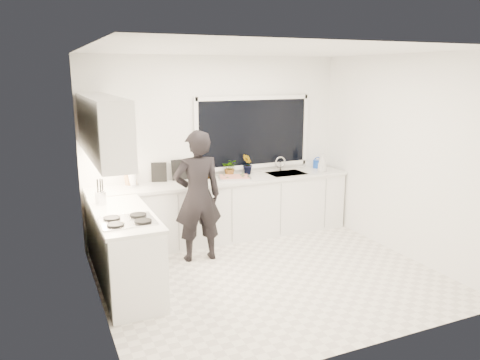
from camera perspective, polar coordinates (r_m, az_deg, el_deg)
name	(u,v)px	position (r m, az deg, el deg)	size (l,w,h in m)	color
floor	(268,276)	(5.94, 3.49, -11.58)	(4.00, 3.50, 0.02)	beige
wall_back	(216,147)	(7.10, -2.92, 3.99)	(4.00, 0.02, 2.70)	white
wall_left	(93,185)	(4.94, -17.48, -0.61)	(0.02, 3.50, 2.70)	white
wall_right	(402,157)	(6.68, 19.18, 2.71)	(0.02, 3.50, 2.70)	white
ceiling	(272,49)	(5.41, 3.90, 15.62)	(4.00, 3.50, 0.02)	white
window	(253,132)	(7.27, 1.60, 5.81)	(1.80, 0.02, 1.00)	black
base_cabinets_back	(224,210)	(7.02, -1.92, -3.73)	(3.92, 0.58, 0.88)	white
base_cabinets_left	(126,253)	(5.58, -13.77, -8.61)	(0.58, 1.60, 0.88)	white
countertop_back	(224,181)	(6.89, -1.91, -0.08)	(3.94, 0.62, 0.04)	silver
countertop_left	(123,214)	(5.43, -14.03, -4.09)	(0.62, 1.60, 0.04)	silver
upper_cabinets	(102,127)	(5.57, -16.44, 6.18)	(0.34, 2.10, 0.70)	white
sink	(286,176)	(7.36, 5.66, 0.46)	(0.58, 0.42, 0.14)	silver
faucet	(280,164)	(7.49, 4.93, 1.96)	(0.03, 0.03, 0.22)	silver
stovetop	(127,220)	(5.09, -13.58, -4.82)	(0.56, 0.48, 0.03)	black
person	(198,196)	(6.15, -5.18, -2.00)	(0.64, 0.42, 1.75)	black
pizza_tray	(234,178)	(6.92, -0.72, 0.28)	(0.46, 0.34, 0.03)	silver
pizza	(234,177)	(6.92, -0.72, 0.41)	(0.42, 0.30, 0.01)	red
watering_can	(317,164)	(7.81, 9.39, 1.95)	(0.14, 0.14, 0.13)	#1341B4
paper_towel_roll	(132,177)	(6.60, -13.03, 0.32)	(0.11, 0.11, 0.26)	white
knife_block	(130,178)	(6.64, -13.24, 0.21)	(0.13, 0.10, 0.22)	#A06C4A
utensil_crock	(101,198)	(5.81, -16.62, -2.11)	(0.13, 0.13, 0.16)	#B2B2B6
picture_frame_large	(159,172)	(6.82, -9.84, 0.96)	(0.22, 0.02, 0.28)	black
picture_frame_small	(180,170)	(6.89, -7.34, 1.26)	(0.25, 0.02, 0.30)	black
herb_plants	(231,167)	(7.08, -1.10, 1.59)	(0.84, 0.29, 0.32)	#26662D
soap_bottles	(322,163)	(7.48, 9.99, 2.00)	(0.17, 0.16, 0.30)	#D8BF66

